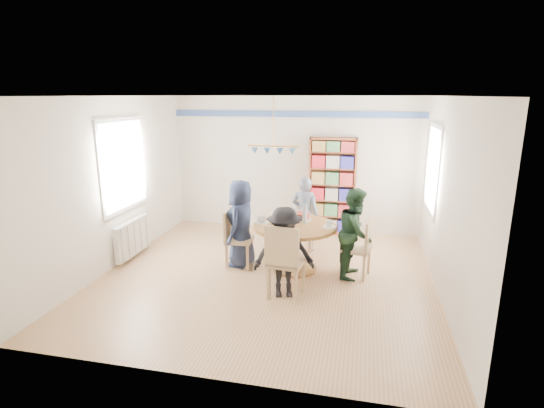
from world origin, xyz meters
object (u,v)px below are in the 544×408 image
(radiator, at_px, (133,237))
(person_left, at_px, (241,223))
(dining_table, at_px, (295,237))
(chair_right, at_px, (362,246))
(chair_far, at_px, (303,221))
(bookshelf, at_px, (332,187))
(person_near, at_px, (284,252))
(chair_left, at_px, (234,235))
(person_right, at_px, (356,233))
(chair_near, at_px, (284,259))
(person_far, at_px, (305,214))

(radiator, height_order, person_left, person_left)
(dining_table, relative_size, chair_right, 1.43)
(chair_far, bearing_deg, bookshelf, 66.27)
(chair_far, relative_size, person_near, 0.74)
(chair_right, bearing_deg, chair_left, 179.95)
(dining_table, xyz_separation_m, person_right, (0.93, -0.02, 0.13))
(chair_near, bearing_deg, radiator, 161.03)
(radiator, xyz_separation_m, person_left, (1.92, 0.06, 0.36))
(chair_right, bearing_deg, chair_far, 134.97)
(person_near, bearing_deg, dining_table, 73.86)
(chair_left, xyz_separation_m, chair_far, (0.96, 1.05, 0.00))
(chair_near, bearing_deg, person_left, 131.30)
(dining_table, relative_size, chair_left, 1.38)
(radiator, relative_size, chair_near, 0.94)
(chair_far, bearing_deg, person_far, -64.35)
(dining_table, distance_m, person_near, 0.92)
(chair_right, bearing_deg, person_far, 136.31)
(person_near, height_order, bookshelf, bookshelf)
(dining_table, distance_m, bookshelf, 2.08)
(radiator, xyz_separation_m, chair_near, (2.82, -0.97, 0.23))
(chair_near, height_order, person_right, person_right)
(chair_near, bearing_deg, chair_right, 43.99)
(chair_right, distance_m, person_left, 1.93)
(person_far, xyz_separation_m, person_near, (-0.02, -1.85, -0.03))
(person_left, xyz_separation_m, person_near, (0.89, -0.94, -0.07))
(dining_table, height_order, person_far, person_far)
(dining_table, distance_m, person_right, 0.94)
(person_left, xyz_separation_m, person_right, (1.81, -0.04, -0.02))
(chair_far, height_order, person_right, person_right)
(chair_near, bearing_deg, person_right, 47.47)
(radiator, xyz_separation_m, person_far, (2.82, 0.97, 0.32))
(bookshelf, bearing_deg, person_near, -97.95)
(person_right, xyz_separation_m, person_far, (-0.91, 0.95, -0.02))
(dining_table, distance_m, person_far, 0.94)
(person_right, distance_m, person_near, 1.29)
(chair_left, distance_m, chair_near, 1.41)
(chair_far, distance_m, person_left, 1.33)
(person_near, xyz_separation_m, bookshelf, (0.41, 2.92, 0.31))
(radiator, xyz_separation_m, bookshelf, (3.21, 2.04, 0.60))
(person_left, bearing_deg, chair_far, 144.34)
(person_far, relative_size, bookshelf, 0.70)
(chair_right, bearing_deg, bookshelf, 107.03)
(bookshelf, bearing_deg, person_far, -109.94)
(chair_left, distance_m, person_left, 0.22)
(chair_far, relative_size, person_far, 0.70)
(dining_table, xyz_separation_m, person_far, (0.02, 0.93, 0.11))
(person_left, height_order, bookshelf, bookshelf)
(chair_far, xyz_separation_m, chair_near, (0.04, -2.03, 0.07))
(dining_table, relative_size, bookshelf, 0.68)
(chair_left, height_order, chair_far, chair_far)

